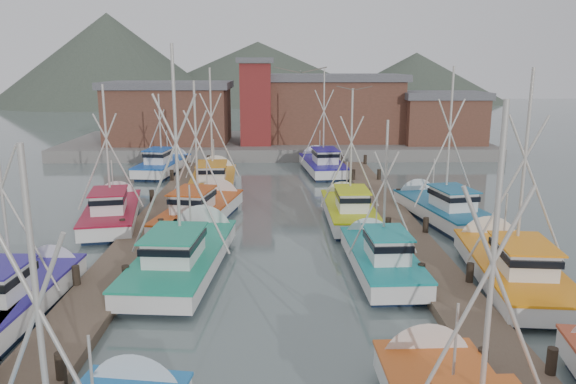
{
  "coord_description": "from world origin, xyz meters",
  "views": [
    {
      "loc": [
        0.16,
        -23.46,
        9.1
      ],
      "look_at": [
        0.69,
        5.08,
        2.6
      ],
      "focal_mm": 35.0,
      "sensor_mm": 36.0,
      "label": 1
    }
  ],
  "objects_px": {
    "boat_4": "(186,254)",
    "boat_12": "(214,180)",
    "boat_8": "(203,210)",
    "lookout_tower": "(256,101)"
  },
  "relations": [
    {
      "from": "boat_8",
      "to": "boat_12",
      "type": "bearing_deg",
      "value": 102.81
    },
    {
      "from": "boat_4",
      "to": "boat_8",
      "type": "bearing_deg",
      "value": 96.81
    },
    {
      "from": "boat_4",
      "to": "lookout_tower",
      "type": "bearing_deg",
      "value": 91.25
    },
    {
      "from": "boat_4",
      "to": "boat_12",
      "type": "bearing_deg",
      "value": 96.86
    },
    {
      "from": "boat_4",
      "to": "boat_12",
      "type": "distance_m",
      "value": 16.76
    },
    {
      "from": "lookout_tower",
      "to": "boat_4",
      "type": "height_order",
      "value": "boat_4"
    },
    {
      "from": "boat_4",
      "to": "boat_12",
      "type": "xyz_separation_m",
      "value": [
        -0.58,
        16.75,
        -0.0
      ]
    },
    {
      "from": "boat_4",
      "to": "boat_8",
      "type": "distance_m",
      "value": 7.95
    },
    {
      "from": "lookout_tower",
      "to": "boat_4",
      "type": "relative_size",
      "value": 0.78
    },
    {
      "from": "boat_8",
      "to": "boat_12",
      "type": "height_order",
      "value": "boat_12"
    }
  ]
}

